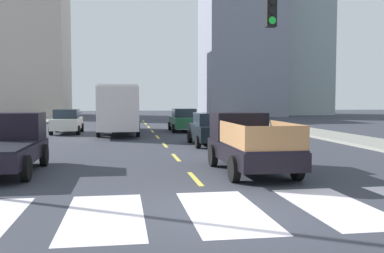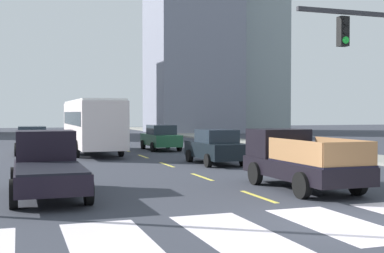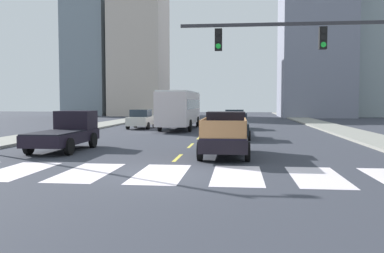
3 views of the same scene
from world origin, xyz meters
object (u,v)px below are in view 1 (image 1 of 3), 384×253
at_px(pickup_dark, 8,144).
at_px(sedan_far, 184,120).
at_px(sedan_near_left, 67,121).
at_px(sedan_mid, 211,129).
at_px(city_bus, 118,106).
at_px(pickup_stakebed, 248,143).

height_order(pickup_dark, sedan_far, pickup_dark).
bearing_deg(sedan_near_left, sedan_mid, -49.51).
relative_size(pickup_dark, sedan_near_left, 1.18).
relative_size(city_bus, sedan_near_left, 2.45).
relative_size(pickup_stakebed, sedan_far, 1.18).
height_order(sedan_far, sedan_mid, same).
height_order(pickup_stakebed, sedan_far, pickup_stakebed).
xyz_separation_m(pickup_dark, sedan_near_left, (-0.04, 16.46, -0.06)).
bearing_deg(pickup_stakebed, sedan_mid, 85.14).
xyz_separation_m(pickup_stakebed, sedan_far, (0.28, 18.21, -0.08)).
height_order(pickup_dark, sedan_mid, pickup_dark).
distance_m(sedan_near_left, sedan_mid, 12.55).
xyz_separation_m(sedan_near_left, sedan_mid, (8.47, -9.26, 0.00)).
xyz_separation_m(city_bus, sedan_mid, (4.87, -8.75, -1.09)).
bearing_deg(sedan_far, pickup_dark, -117.45).
distance_m(pickup_dark, city_bus, 16.37).
height_order(city_bus, sedan_near_left, city_bus).
relative_size(pickup_dark, sedan_mid, 1.18).
relative_size(pickup_stakebed, city_bus, 0.48).
relative_size(pickup_dark, sedan_far, 1.18).
relative_size(sedan_near_left, sedan_mid, 1.00).
bearing_deg(city_bus, pickup_stakebed, -76.39).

